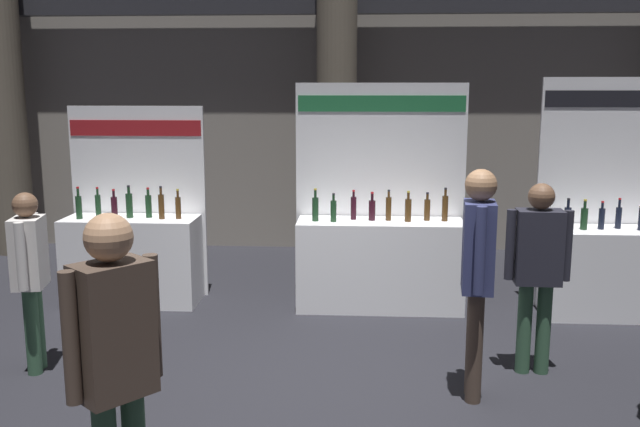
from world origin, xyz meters
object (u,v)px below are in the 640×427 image
(exhibitor_booth_0, at_px, (133,252))
(exhibitor_booth_1, at_px, (380,253))
(visitor_3, at_px, (30,268))
(visitor_1, at_px, (478,264))
(visitor_4, at_px, (538,262))
(visitor_2, at_px, (115,354))
(exhibitor_booth_2, at_px, (626,260))

(exhibitor_booth_0, bearing_deg, exhibitor_booth_1, -0.55)
(visitor_3, bearing_deg, visitor_1, 74.84)
(visitor_1, bearing_deg, visitor_3, -88.83)
(exhibitor_booth_0, height_order, visitor_3, exhibitor_booth_0)
(visitor_4, bearing_deg, visitor_1, -135.85)
(exhibitor_booth_1, distance_m, visitor_1, 2.46)
(exhibitor_booth_1, bearing_deg, visitor_1, -73.30)
(exhibitor_booth_0, distance_m, visitor_1, 4.25)
(exhibitor_booth_1, relative_size, visitor_2, 1.35)
(exhibitor_booth_1, height_order, visitor_1, exhibitor_booth_1)
(exhibitor_booth_1, distance_m, visitor_2, 4.56)
(exhibitor_booth_2, bearing_deg, visitor_4, -129.54)
(exhibitor_booth_2, distance_m, visitor_1, 2.98)
(visitor_2, distance_m, visitor_4, 3.73)
(exhibitor_booth_2, distance_m, visitor_2, 5.88)
(visitor_2, bearing_deg, visitor_4, -6.69)
(visitor_2, bearing_deg, exhibitor_booth_1, 21.92)
(visitor_4, bearing_deg, exhibitor_booth_1, 128.02)
(exhibitor_booth_0, xyz_separation_m, exhibitor_booth_1, (2.82, -0.03, 0.03))
(visitor_1, relative_size, visitor_2, 1.00)
(exhibitor_booth_0, height_order, visitor_4, exhibitor_booth_0)
(exhibitor_booth_0, distance_m, visitor_3, 2.06)
(visitor_1, relative_size, visitor_4, 1.11)
(visitor_2, bearing_deg, exhibitor_booth_0, 58.17)
(exhibitor_booth_2, bearing_deg, visitor_3, -161.78)
(exhibitor_booth_0, xyz_separation_m, visitor_1, (3.51, -2.33, 0.51))
(exhibitor_booth_0, relative_size, visitor_3, 1.41)
(exhibitor_booth_2, xyz_separation_m, visitor_2, (-4.11, -4.17, 0.50))
(visitor_3, height_order, visitor_4, visitor_4)
(exhibitor_booth_1, relative_size, visitor_3, 1.58)
(exhibitor_booth_1, relative_size, visitor_1, 1.35)
(exhibitor_booth_0, bearing_deg, visitor_1, -33.60)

